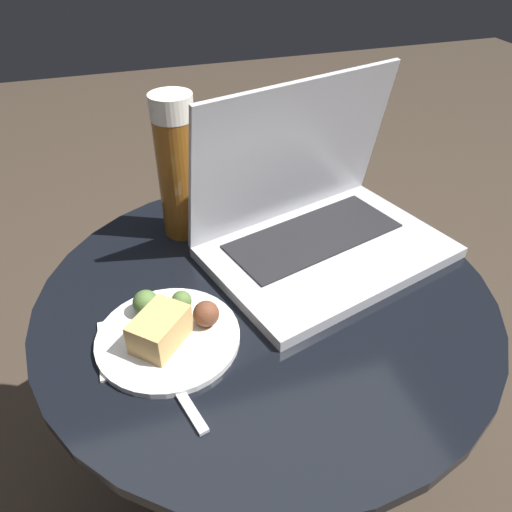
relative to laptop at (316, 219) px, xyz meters
The scene contains 7 objects.
ground_plane 0.61m from the laptop, 142.83° to the right, with size 6.00×6.00×0.00m, color #382D23.
table 0.25m from the laptop, 142.83° to the right, with size 0.67×0.67×0.54m.
napkin 0.32m from the laptop, 154.57° to the right, with size 0.15×0.11×0.00m.
laptop is the anchor object (origin of this frame).
beer_glass 0.23m from the laptop, 150.43° to the left, with size 0.07×0.07×0.24m.
snack_plate 0.30m from the laptop, 153.18° to the right, with size 0.19×0.19×0.05m.
fork 0.34m from the laptop, 145.48° to the right, with size 0.06×0.17×0.00m.
Camera 1 is at (-0.18, -0.52, 1.02)m, focal length 35.00 mm.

